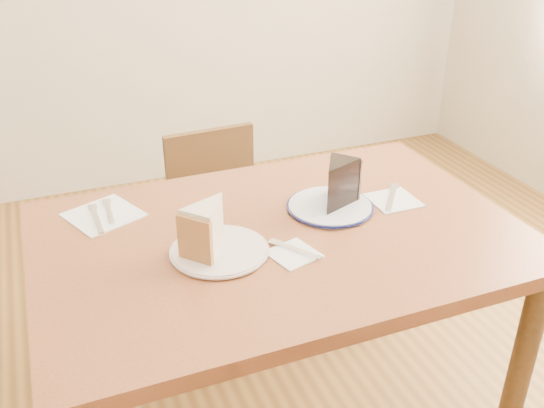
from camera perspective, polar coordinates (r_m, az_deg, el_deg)
The scene contains 13 objects.
table at distance 1.57m, azimuth 0.71°, elevation -5.74°, with size 1.20×0.80×0.75m.
chair_far at distance 2.15m, azimuth -4.46°, elevation -2.60°, with size 0.40×0.40×0.77m.
plate_cream at distance 1.43m, azimuth -4.97°, elevation -4.41°, with size 0.22×0.22×0.01m, color silver.
plate_navy at distance 1.62m, azimuth 5.47°, elevation -0.25°, with size 0.22×0.22×0.01m, color white.
carrot_cake at distance 1.41m, azimuth -5.86°, elevation -2.21°, with size 0.08×0.12×0.11m, color beige, non-canonical shape.
chocolate_cake at distance 1.59m, azimuth 6.07°, elevation 1.61°, with size 0.08×0.12×0.11m, color black, non-canonical shape.
napkin_cream at distance 1.42m, azimuth 2.03°, elevation -4.73°, with size 0.10×0.10×0.00m, color white.
napkin_navy at distance 1.69m, azimuth 11.35°, elevation 0.35°, with size 0.12×0.12×0.00m, color white.
napkin_spare at distance 1.65m, azimuth -15.57°, elevation -1.00°, with size 0.17×0.17×0.00m, color white.
fork_cream at distance 1.43m, azimuth 2.22°, elevation -4.28°, with size 0.01×0.14×0.00m, color silver.
knife_navy at distance 1.70m, azimuth 11.19°, elevation 0.65°, with size 0.02×0.17×0.00m, color silver.
fork_spare at distance 1.65m, azimuth -15.08°, elevation -0.68°, with size 0.01×0.14×0.00m, color silver.
knife_spare at distance 1.62m, azimuth -16.20°, elevation -1.32°, with size 0.01×0.16×0.00m, color silver.
Camera 1 is at (-0.50, -1.20, 1.52)m, focal length 40.00 mm.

